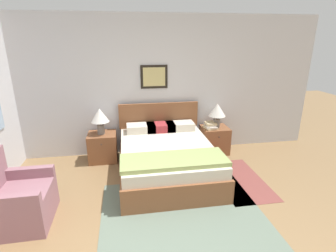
# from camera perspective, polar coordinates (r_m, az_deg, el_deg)

# --- Properties ---
(wall_back) EXTENTS (6.87, 0.09, 2.60)m
(wall_back) POSITION_cam_1_polar(r_m,az_deg,el_deg) (5.01, -5.64, 8.50)
(wall_back) COLOR silver
(wall_back) RESTS_ON ground_plane
(area_rug_main) EXTENTS (2.08, 1.78, 0.01)m
(area_rug_main) POSITION_cam_1_polar(r_m,az_deg,el_deg) (3.58, 3.26, -18.71)
(area_rug_main) COLOR slate
(area_rug_main) RESTS_ON ground_plane
(area_rug_bedside) EXTENTS (0.73, 1.37, 0.01)m
(area_rug_bedside) POSITION_cam_1_polar(r_m,az_deg,el_deg) (4.47, 15.26, -11.15)
(area_rug_bedside) COLOR brown
(area_rug_bedside) RESTS_ON ground_plane
(bed) EXTENTS (1.52, 1.96, 1.00)m
(bed) POSITION_cam_1_polar(r_m,az_deg,el_deg) (4.36, -0.31, -6.91)
(bed) COLOR brown
(bed) RESTS_ON ground_plane
(armchair) EXTENTS (0.70, 0.75, 0.90)m
(armchair) POSITION_cam_1_polar(r_m,az_deg,el_deg) (3.77, -30.09, -13.92)
(armchair) COLOR #8E606B
(armchair) RESTS_ON ground_plane
(nightstand_near_window) EXTENTS (0.51, 0.49, 0.52)m
(nightstand_near_window) POSITION_cam_1_polar(r_m,az_deg,el_deg) (5.01, -14.00, -4.42)
(nightstand_near_window) COLOR brown
(nightstand_near_window) RESTS_ON ground_plane
(nightstand_by_door) EXTENTS (0.51, 0.49, 0.52)m
(nightstand_by_door) POSITION_cam_1_polar(r_m,az_deg,el_deg) (5.27, 10.07, -2.95)
(nightstand_by_door) COLOR brown
(nightstand_by_door) RESTS_ON ground_plane
(table_lamp_near_window) EXTENTS (0.32, 0.32, 0.47)m
(table_lamp_near_window) POSITION_cam_1_polar(r_m,az_deg,el_deg) (4.80, -14.60, 1.98)
(table_lamp_near_window) COLOR slate
(table_lamp_near_window) RESTS_ON nightstand_near_window
(table_lamp_by_door) EXTENTS (0.32, 0.32, 0.47)m
(table_lamp_by_door) POSITION_cam_1_polar(r_m,az_deg,el_deg) (5.09, 10.66, 3.18)
(table_lamp_by_door) COLOR slate
(table_lamp_by_door) RESTS_ON nightstand_by_door
(book_thick_bottom) EXTENTS (0.26, 0.29, 0.03)m
(book_thick_bottom) POSITION_cam_1_polar(r_m,az_deg,el_deg) (5.10, 9.21, -0.34)
(book_thick_bottom) COLOR beige
(book_thick_bottom) RESTS_ON nightstand_by_door
(book_hardcover_middle) EXTENTS (0.22, 0.28, 0.03)m
(book_hardcover_middle) POSITION_cam_1_polar(r_m,az_deg,el_deg) (5.09, 9.22, -0.03)
(book_hardcover_middle) COLOR silver
(book_hardcover_middle) RESTS_ON book_thick_bottom
(book_novel_upper) EXTENTS (0.18, 0.24, 0.03)m
(book_novel_upper) POSITION_cam_1_polar(r_m,az_deg,el_deg) (5.08, 9.24, 0.25)
(book_novel_upper) COLOR silver
(book_novel_upper) RESTS_ON book_hardcover_middle
(book_slim_near_top) EXTENTS (0.20, 0.24, 0.04)m
(book_slim_near_top) POSITION_cam_1_polar(r_m,az_deg,el_deg) (5.07, 9.26, 0.59)
(book_slim_near_top) COLOR beige
(book_slim_near_top) RESTS_ON book_novel_upper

